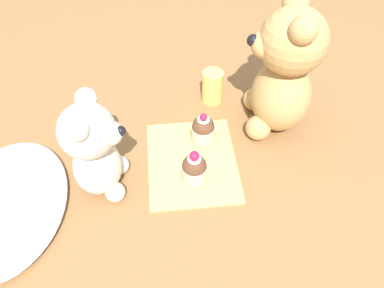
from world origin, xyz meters
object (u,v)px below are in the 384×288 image
teddy_bear_tan (284,73)px  cupcake_near_tan_bear (203,129)px  teddy_bear_cream (94,149)px  cupcake_near_cream_bear (194,168)px  juice_glass (212,87)px

teddy_bear_tan → cupcake_near_tan_bear: (-0.04, 0.16, -0.10)m
teddy_bear_tan → cupcake_near_tan_bear: 0.20m
teddy_bear_cream → cupcake_near_tan_bear: (0.09, -0.21, -0.07)m
teddy_bear_tan → cupcake_near_cream_bear: (-0.14, 0.19, -0.10)m
cupcake_near_cream_bear → cupcake_near_tan_bear: (0.10, -0.03, 0.00)m
teddy_bear_tan → juice_glass: 0.18m
juice_glass → cupcake_near_cream_bear: bearing=163.5°
cupcake_near_cream_bear → cupcake_near_tan_bear: size_ratio=1.03×
cupcake_near_cream_bear → juice_glass: cupcake_near_cream_bear is taller
teddy_bear_tan → cupcake_near_cream_bear: bearing=-46.3°
teddy_bear_tan → juice_glass: teddy_bear_tan is taller
cupcake_near_cream_bear → juice_glass: size_ratio=0.94×
teddy_bear_tan → cupcake_near_tan_bear: bearing=-68.5°
teddy_bear_cream → cupcake_near_tan_bear: 0.24m
teddy_bear_cream → cupcake_near_tan_bear: bearing=-59.5°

